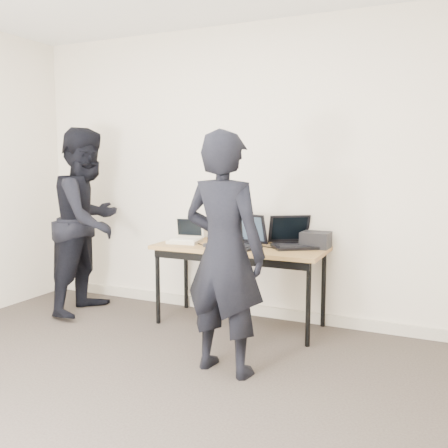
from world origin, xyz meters
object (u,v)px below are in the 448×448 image
Objects in this scene: laptop_beige at (186,237)px; equipment_box at (316,240)px; laptop_right at (293,240)px; leather_satchel at (231,227)px; laptop_center at (241,240)px; person_typist at (224,254)px; desk at (240,253)px; person_observer at (88,221)px.

equipment_box is at bearing 2.73° from laptop_beige.
laptop_right reaches higher than leather_satchel.
laptop_center is 0.93m from person_typist.
laptop_right is 0.62m from leather_satchel.
desk is at bearing 165.41° from laptop_right.
person_observer reaches higher than leather_satchel.
laptop_beige is 1.23m from person_typist.
laptop_beige is (-0.53, -0.03, 0.10)m from desk.
person_observer is at bearing -172.81° from desk.
equipment_box is 2.17m from person_observer.
leather_satchel is 1.52× the size of equipment_box.
laptop_right is at bearing 2.53° from laptop_beige.
laptop_beige is 0.18× the size of person_typist.
leather_satchel is 1.39m from person_observer.
person_typist is at bearing -59.80° from laptop_center.
laptop_center reaches higher than equipment_box.
laptop_beige is 1.29× the size of equipment_box.
equipment_box is (0.60, 0.24, 0.01)m from laptop_center.
equipment_box is (0.63, 0.19, 0.13)m from desk.
person_typist reaches higher than desk.
laptop_center reaches higher than laptop_beige.
leather_satchel is (-0.21, 0.27, 0.06)m from laptop_center.
laptop_beige is at bearing 156.63° from laptop_right.
leather_satchel is at bearing 177.48° from equipment_box.
person_typist is (0.81, -0.92, 0.07)m from laptop_beige.
leather_satchel is (-0.62, 0.08, 0.07)m from laptop_right.
person_observer reaches higher than laptop_center.
laptop_right is 0.20m from equipment_box.
leather_satchel is at bearing 28.24° from laptop_beige.
person_observer is at bearing -169.33° from equipment_box.
laptop_center reaches higher than desk.
laptop_right is 0.28× the size of person_observer.
equipment_box is 1.19m from person_typist.
laptop_center is at bearing -51.04° from leather_satchel.
leather_satchel is at bearing -61.66° from person_typist.
laptop_beige is 1.00m from person_observer.
laptop_right is at bearing 40.32° from laptop_center.
laptop_right is at bearing -91.16° from person_typist.
desk is 3.02× the size of laptop_right.
person_observer is (-1.32, -0.44, 0.04)m from leather_satchel.
equipment_box is at bearing -22.19° from laptop_right.
laptop_beige is at bearing -169.36° from equipment_box.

